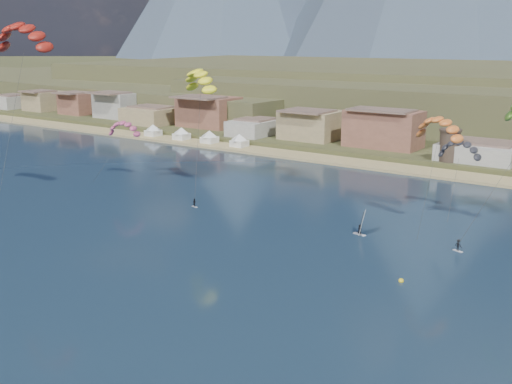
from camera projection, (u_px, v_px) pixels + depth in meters
ground at (107, 324)px, 75.12m from camera, size 2400.00×2400.00×0.00m
beach at (419, 171)px, 159.28m from camera, size 2200.00×12.00×0.90m
town at (316, 122)px, 192.25m from camera, size 400.00×24.00×12.00m
watchtower at (449, 145)px, 161.35m from camera, size 5.82×5.82×8.60m
beach_tents at (195, 132)px, 200.71m from camera, size 43.40×6.40×5.00m
kitesurfer_red at (23, 33)px, 118.50m from camera, size 13.71×16.78×38.43m
kitesurfer_yellow at (200, 77)px, 132.89m from camera, size 14.07×16.26×29.22m
distant_kite_pink at (124, 126)px, 148.02m from camera, size 9.06×6.82×16.18m
distant_kite_dark at (460, 146)px, 118.90m from camera, size 8.60×5.68×16.55m
distant_kite_orange at (439, 124)px, 106.70m from camera, size 10.19×7.31×22.17m
windsurfer at (361, 227)px, 108.43m from camera, size 2.53×2.78×4.34m
buoy at (401, 281)px, 87.93m from camera, size 0.76×0.76×0.76m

